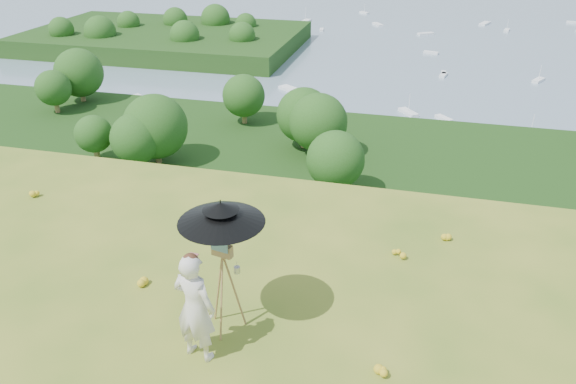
% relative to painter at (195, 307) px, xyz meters
% --- Properties ---
extents(forest_slope, '(140.00, 56.00, 22.00)m').
position_rel_painter_xyz_m(forest_slope, '(-1.20, 33.38, -29.77)').
color(forest_slope, '#153A0F').
rests_on(forest_slope, bay_water).
extents(shoreline_tier, '(170.00, 28.00, 8.00)m').
position_rel_painter_xyz_m(shoreline_tier, '(-1.20, 73.38, -36.77)').
color(shoreline_tier, '#665C51').
rests_on(shoreline_tier, bay_water).
extents(bay_water, '(700.00, 700.00, 0.00)m').
position_rel_painter_xyz_m(bay_water, '(-1.20, 238.38, -34.77)').
color(bay_water, slate).
rests_on(bay_water, ground).
extents(peninsula, '(90.00, 60.00, 12.00)m').
position_rel_painter_xyz_m(peninsula, '(-76.20, 153.38, -29.77)').
color(peninsula, '#153A0F').
rests_on(peninsula, bay_water).
extents(slope_trees, '(110.00, 50.00, 6.00)m').
position_rel_painter_xyz_m(slope_trees, '(-1.20, 33.38, -15.77)').
color(slope_trees, '#244A16').
rests_on(slope_trees, forest_slope).
extents(harbor_town, '(110.00, 22.00, 5.00)m').
position_rel_painter_xyz_m(harbor_town, '(-1.20, 73.38, -30.27)').
color(harbor_town, silver).
rests_on(harbor_town, shoreline_tier).
extents(moored_boats, '(140.00, 140.00, 0.70)m').
position_rel_painter_xyz_m(moored_boats, '(-13.70, 159.38, -34.42)').
color(moored_boats, white).
rests_on(moored_boats, bay_water).
extents(painter, '(0.63, 0.48, 1.55)m').
position_rel_painter_xyz_m(painter, '(0.00, 0.00, 0.00)').
color(painter, beige).
rests_on(painter, ground).
extents(field_easel, '(0.66, 0.66, 1.47)m').
position_rel_painter_xyz_m(field_easel, '(0.17, 0.59, -0.04)').
color(field_easel, olive).
rests_on(field_easel, ground).
extents(sun_umbrella, '(1.29, 1.29, 0.77)m').
position_rel_painter_xyz_m(sun_umbrella, '(0.18, 0.62, 0.82)').
color(sun_umbrella, black).
rests_on(sun_umbrella, field_easel).
extents(painter_cap, '(0.20, 0.24, 0.10)m').
position_rel_painter_xyz_m(painter_cap, '(0.00, 0.00, 0.73)').
color(painter_cap, '#CE7174').
rests_on(painter_cap, painter).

